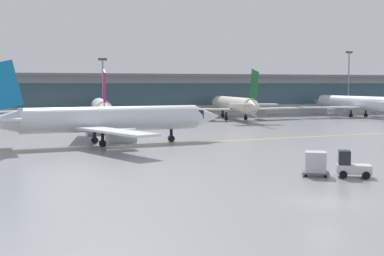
{
  "coord_description": "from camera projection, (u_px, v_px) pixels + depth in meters",
  "views": [
    {
      "loc": [
        -17.68,
        -27.6,
        7.26
      ],
      "look_at": [
        -1.89,
        20.69,
        3.0
      ],
      "focal_mm": 48.93,
      "sensor_mm": 36.0,
      "label": 1
    }
  ],
  "objects": [
    {
      "name": "cargo_dolly_lead",
      "position": [
        316.0,
        163.0,
        41.38
      ],
      "size": [
        2.62,
        2.44,
        1.94
      ],
      "rotation": [
        0.0,
        0.0,
        -0.52
      ],
      "color": "#595B60",
      "rests_on": "ground_plane"
    },
    {
      "name": "gate_airplane_3",
      "position": [
        234.0,
        105.0,
        107.01
      ],
      "size": [
        28.38,
        30.65,
        10.15
      ],
      "rotation": [
        0.0,
        0.0,
        1.48
      ],
      "color": "silver",
      "rests_on": "ground_plane"
    },
    {
      "name": "apron_light_mast_1",
      "position": [
        103.0,
        85.0,
        109.02
      ],
      "size": [
        1.8,
        0.36,
        12.69
      ],
      "color": "gray",
      "rests_on": "ground_plane"
    },
    {
      "name": "terminal_concourse",
      "position": [
        103.0,
        95.0,
        118.0
      ],
      "size": [
        181.58,
        11.0,
        9.6
      ],
      "color": "#B2B7BC",
      "rests_on": "ground_plane"
    },
    {
      "name": "apron_light_mast_2",
      "position": [
        349.0,
        80.0,
        129.46
      ],
      "size": [
        1.8,
        0.36,
        15.38
      ],
      "color": "gray",
      "rests_on": "ground_plane"
    },
    {
      "name": "gate_airplane_2",
      "position": [
        101.0,
        108.0,
        96.57
      ],
      "size": [
        27.22,
        29.41,
        9.74
      ],
      "rotation": [
        0.0,
        0.0,
        1.48
      ],
      "color": "white",
      "rests_on": "ground_plane"
    },
    {
      "name": "taxiing_regional_jet",
      "position": [
        110.0,
        120.0,
        62.84
      ],
      "size": [
        30.18,
        27.93,
        9.99
      ],
      "rotation": [
        0.0,
        0.0,
        0.1
      ],
      "color": "silver",
      "rests_on": "ground_plane"
    },
    {
      "name": "gate_airplane_4",
      "position": [
        354.0,
        103.0,
        116.72
      ],
      "size": [
        28.37,
        30.64,
        10.14
      ],
      "rotation": [
        0.0,
        0.0,
        1.66
      ],
      "color": "silver",
      "rests_on": "ground_plane"
    },
    {
      "name": "ground_plane",
      "position": [
        325.0,
        202.0,
        32.22
      ],
      "size": [
        400.0,
        400.0,
        0.0
      ],
      "primitive_type": "plane",
      "color": "gray"
    },
    {
      "name": "taxiway_centreline_stripe",
      "position": [
        116.0,
        146.0,
        61.35
      ],
      "size": [
        109.51,
        11.07,
        0.01
      ],
      "primitive_type": "cube",
      "rotation": [
        0.0,
        0.0,
        0.1
      ],
      "color": "yellow",
      "rests_on": "ground_plane"
    },
    {
      "name": "baggage_tug",
      "position": [
        351.0,
        166.0,
        40.84
      ],
      "size": [
        2.95,
        2.55,
        2.1
      ],
      "rotation": [
        0.0,
        0.0,
        -0.52
      ],
      "color": "silver",
      "rests_on": "ground_plane"
    }
  ]
}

